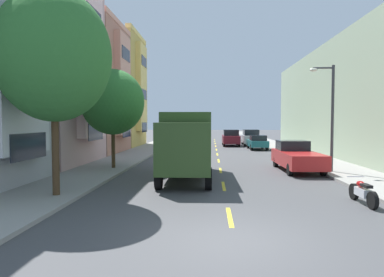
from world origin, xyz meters
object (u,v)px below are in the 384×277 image
at_px(street_tree_second, 113,102).
at_px(parked_pickup_red, 297,157).
at_px(parked_motorcycle, 363,193).
at_px(parked_sedan_navy, 184,136).
at_px(parked_suv_silver, 251,137).
at_px(moving_burgundy_sedan, 231,138).
at_px(street_lamp, 329,109).
at_px(parked_sedan_charcoal, 189,134).
at_px(delivery_box_truck, 187,141).
at_px(street_tree_nearest, 54,56).
at_px(parked_hatchback_teal, 257,142).

distance_m(street_tree_second, parked_pickup_red, 11.36).
bearing_deg(parked_motorcycle, parked_sedan_navy, 103.79).
bearing_deg(parked_suv_silver, moving_burgundy_sedan, -162.73).
bearing_deg(parked_sedan_navy, street_lamp, -71.14).
xyz_separation_m(street_lamp, parked_suv_silver, (-1.69, 22.60, -2.59)).
bearing_deg(parked_motorcycle, parked_sedan_charcoal, 101.23).
height_order(parked_suv_silver, parked_pickup_red, parked_suv_silver).
distance_m(street_tree_second, delivery_box_truck, 5.70).
xyz_separation_m(street_tree_nearest, street_lamp, (12.33, 6.80, -1.75)).
distance_m(street_lamp, delivery_box_truck, 8.10).
distance_m(street_lamp, moving_burgundy_sedan, 22.38).
bearing_deg(street_tree_second, parked_sedan_navy, 86.21).
relative_size(street_tree_second, parked_pickup_red, 1.10).
distance_m(street_tree_second, parked_motorcycle, 14.18).
distance_m(parked_hatchback_teal, parked_suv_silver, 6.13).
bearing_deg(parked_suv_silver, delivery_box_truck, -103.96).
bearing_deg(street_tree_nearest, street_tree_second, 90.00).
bearing_deg(street_tree_second, parked_motorcycle, -35.52).
bearing_deg(moving_burgundy_sedan, parked_pickup_red, -82.59).
bearing_deg(delivery_box_truck, street_tree_nearest, -132.19).
relative_size(street_lamp, delivery_box_truck, 0.76).
distance_m(parked_sedan_navy, parked_sedan_charcoal, 7.64).
distance_m(delivery_box_truck, parked_pickup_red, 7.01).
height_order(parked_hatchback_teal, parked_pickup_red, parked_pickup_red).
height_order(parked_sedan_navy, parked_motorcycle, parked_sedan_navy).
bearing_deg(street_lamp, delivery_box_truck, -167.38).
xyz_separation_m(street_tree_nearest, parked_suv_silver, (10.64, 29.40, -4.34)).
distance_m(delivery_box_truck, moving_burgundy_sedan, 23.86).
xyz_separation_m(parked_hatchback_teal, parked_pickup_red, (0.25, -15.29, 0.07)).
xyz_separation_m(street_tree_second, parked_suv_silver, (10.64, 21.73, -3.07)).
relative_size(delivery_box_truck, parked_suv_silver, 1.59).
height_order(street_tree_nearest, moving_burgundy_sedan, street_tree_nearest).
distance_m(parked_sedan_navy, parked_motorcycle, 38.58).
relative_size(street_lamp, moving_burgundy_sedan, 1.22).
xyz_separation_m(street_lamp, parked_sedan_charcoal, (-10.13, 38.01, -2.83)).
height_order(parked_hatchback_teal, parked_suv_silver, parked_suv_silver).
height_order(street_tree_second, parked_sedan_charcoal, street_tree_second).
xyz_separation_m(street_tree_nearest, street_tree_second, (0.00, 7.67, -1.28)).
bearing_deg(parked_suv_silver, street_tree_nearest, -109.90).
xyz_separation_m(delivery_box_truck, parked_suv_silver, (6.05, 24.33, -0.91)).
bearing_deg(delivery_box_truck, street_tree_second, 150.53).
distance_m(parked_sedan_charcoal, parked_pickup_red, 37.84).
relative_size(parked_sedan_navy, parked_motorcycle, 2.21).
xyz_separation_m(parked_pickup_red, moving_burgundy_sedan, (-2.68, 20.66, 0.16)).
bearing_deg(street_lamp, parked_hatchback_teal, 95.88).
height_order(street_tree_second, parked_sedan_navy, street_tree_second).
height_order(moving_burgundy_sedan, parked_motorcycle, moving_burgundy_sedan).
bearing_deg(parked_suv_silver, street_lamp, -85.74).
height_order(parked_sedan_navy, moving_burgundy_sedan, moving_burgundy_sedan).
height_order(street_tree_second, parked_pickup_red, street_tree_second).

